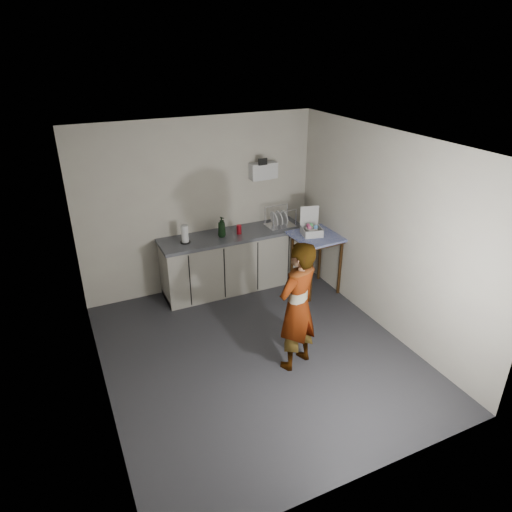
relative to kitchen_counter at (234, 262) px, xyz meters
name	(u,v)px	position (x,y,z in m)	size (l,w,h in m)	color
ground	(257,354)	(-0.40, -1.70, -0.43)	(4.00, 4.00, 0.00)	#2D2D32
wall_back	(200,207)	(-0.40, 0.29, 0.87)	(3.60, 0.02, 2.60)	beige
wall_right	(384,234)	(1.39, -1.70, 0.87)	(0.02, 4.00, 2.60)	beige
wall_left	(92,294)	(-2.19, -1.70, 0.87)	(0.02, 4.00, 2.60)	beige
ceiling	(258,144)	(-0.40, -1.70, 2.17)	(3.60, 4.00, 0.01)	white
kitchen_counter	(234,262)	(0.00, 0.00, 0.00)	(2.24, 0.62, 0.91)	black
wall_shelf	(263,171)	(0.60, 0.22, 1.32)	(0.42, 0.18, 0.37)	white
side_table	(317,242)	(1.10, -0.61, 0.38)	(0.75, 0.75, 0.92)	#3E250E
standing_man	(297,307)	(-0.07, -2.06, 0.37)	(0.58, 0.38, 1.59)	#B2A593
soap_bottle	(222,227)	(-0.20, -0.03, 0.63)	(0.12, 0.12, 0.30)	black
soda_can	(239,229)	(0.08, -0.05, 0.55)	(0.07, 0.07, 0.14)	red
dark_bottle	(222,227)	(-0.16, 0.04, 0.59)	(0.06, 0.06, 0.22)	black
paper_towel	(185,234)	(-0.75, -0.02, 0.61)	(0.15, 0.15, 0.26)	black
dish_rack	(280,222)	(0.77, -0.04, 0.55)	(0.43, 0.32, 0.30)	white
bakery_box	(311,229)	(1.03, -0.55, 0.58)	(0.35, 0.35, 0.40)	white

